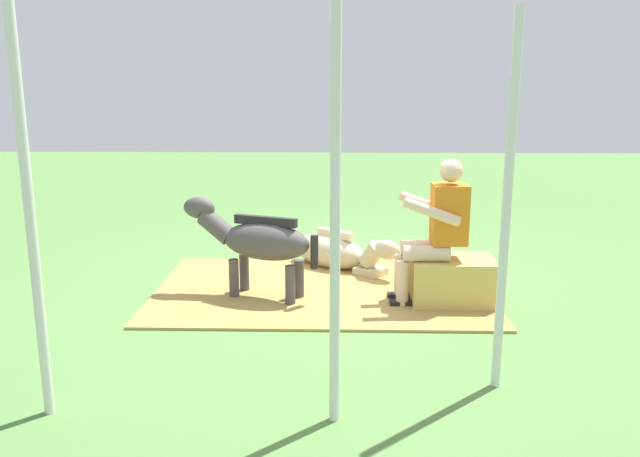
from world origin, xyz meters
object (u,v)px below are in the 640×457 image
hay_bale (452,281)px  tent_pole_mid (335,223)px  pony_lying (337,252)px  tent_pole_right (30,219)px  person_seated (436,227)px  tent_pole_left (507,207)px  pony_standing (257,241)px

hay_bale → tent_pole_mid: 2.51m
hay_bale → pony_lying: size_ratio=0.60×
tent_pole_right → tent_pole_mid: same height
person_seated → pony_lying: 1.47m
tent_pole_left → tent_pole_right: size_ratio=1.00×
hay_bale → tent_pole_left: 1.88m
person_seated → tent_pole_mid: bearing=66.9°
pony_standing → tent_pole_right: bearing=64.9°
pony_standing → tent_pole_mid: size_ratio=0.54×
tent_pole_right → tent_pole_mid: bearing=178.7°
hay_bale → tent_pole_mid: bearing=63.3°
hay_bale → tent_pole_mid: tent_pole_mid is taller
hay_bale → pony_lying: (1.03, -1.07, -0.02)m
hay_bale → pony_standing: pony_standing is taller
person_seated → tent_pole_mid: (0.88, 2.06, 0.48)m
pony_standing → tent_pole_right: (1.01, 2.14, 0.65)m
tent_pole_right → tent_pole_mid: 1.71m
person_seated → pony_standing: (1.59, -0.12, -0.17)m
hay_bale → tent_pole_right: 3.56m
pony_lying → tent_pole_mid: bearing=89.7°
hay_bale → tent_pole_right: (2.75, 2.02, 0.98)m
pony_standing → pony_lying: 1.24m
hay_bale → pony_lying: bearing=-46.1°
tent_pole_left → person_seated: bearing=-83.8°
tent_pole_right → person_seated: bearing=-142.0°
pony_standing → tent_pole_left: tent_pole_left is taller
tent_pole_left → tent_pole_right: (2.77, 0.42, 0.00)m
pony_lying → tent_pole_mid: 3.29m
person_seated → tent_pole_left: tent_pole_left is taller
pony_lying → tent_pole_left: 3.03m
pony_standing → tent_pole_mid: bearing=108.0°
hay_bale → tent_pole_right: tent_pole_right is taller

